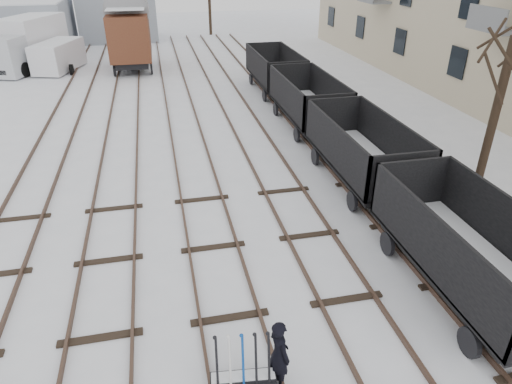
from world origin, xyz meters
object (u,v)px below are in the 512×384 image
Objects in this scene: ground_frame at (243,383)px; panel_van at (58,56)px; freight_wagon_a at (466,262)px; worker at (279,354)px; box_van_wagon at (130,33)px; lorry at (27,43)px.

panel_van reaches higher than ground_frame.
freight_wagon_a is (6.08, 1.84, 0.65)m from ground_frame.
worker is at bearing -161.90° from freight_wagon_a.
worker is at bearing -82.59° from box_van_wagon.
ground_frame is at bearing 80.56° from worker.
lorry is at bearing 165.29° from box_van_wagon.
ground_frame is 29.09m from box_van_wagon.
worker is 0.27× the size of freight_wagon_a.
box_van_wagon is (-3.30, 28.79, 1.73)m from worker.
panel_van is (-5.18, 0.71, -1.48)m from box_van_wagon.
ground_frame is at bearing -50.99° from lorry.
worker is 0.28× the size of box_van_wagon.
box_van_wagon is at bearing 101.54° from ground_frame.
worker is 30.70m from panel_van.
lorry reaches higher than worker.
panel_van is at bearing 111.12° from ground_frame.
panel_van is at bearing -1.00° from worker.
panel_van is at bearing 116.45° from freight_wagon_a.
ground_frame is at bearing -84.08° from box_van_wagon.
worker is at bearing -56.36° from panel_van.
panel_van is (-13.81, 27.76, 0.13)m from freight_wagon_a.
freight_wagon_a is at bearing -88.94° from worker.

